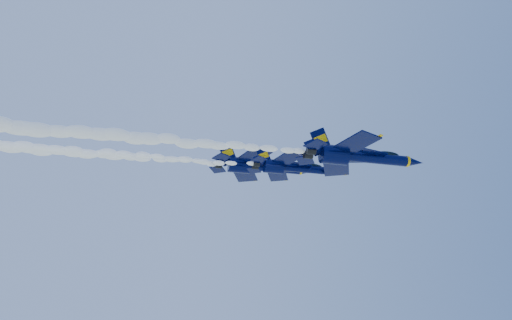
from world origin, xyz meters
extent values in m
cylinder|color=#010530|center=(16.45, -14.54, 149.86)|extent=(10.17, 1.69, 1.69)
ellipsoid|color=#010530|center=(9.34, -14.54, 149.81)|extent=(1.76, 3.05, 7.23)
cone|color=#010530|center=(23.01, -14.54, 149.86)|extent=(2.94, 1.69, 1.69)
cylinder|color=#F4B504|center=(21.65, -14.54, 149.86)|extent=(0.40, 1.76, 1.76)
ellipsoid|color=black|center=(18.38, -14.54, 150.71)|extent=(4.07, 1.32, 1.12)
cube|color=#F4B504|center=(18.38, -14.54, 150.37)|extent=(4.74, 1.13, 0.20)
cube|color=#010530|center=(11.37, -19.06, 149.86)|extent=(6.06, 7.18, 0.20)
cube|color=#010530|center=(11.37, -10.02, 149.86)|extent=(6.06, 7.18, 0.20)
cube|color=#F4B504|center=(12.95, -19.06, 149.98)|extent=(2.72, 5.66, 0.11)
cube|color=#F4B504|center=(12.95, -10.02, 149.98)|extent=(2.72, 5.66, 0.11)
cube|color=#010530|center=(6.85, -15.73, 151.56)|extent=(3.68, 1.16, 3.96)
cube|color=#010530|center=(6.85, -13.35, 151.56)|extent=(3.68, 1.16, 3.96)
cylinder|color=black|center=(5.38, -15.27, 149.75)|extent=(1.36, 1.24, 1.24)
cylinder|color=black|center=(5.38, -13.81, 149.75)|extent=(1.36, 1.24, 1.24)
cube|color=#F4B504|center=(13.07, -14.54, 150.75)|extent=(12.43, 0.40, 0.09)
ellipsoid|color=white|center=(-22.91, -14.54, 149.42)|extent=(55.45, 2.68, 2.41)
cylinder|color=#010530|center=(7.12, -6.50, 150.81)|extent=(7.83, 1.30, 1.30)
ellipsoid|color=#010530|center=(1.64, -6.50, 150.76)|extent=(1.36, 2.35, 5.57)
cone|color=#010530|center=(12.17, -6.50, 150.81)|extent=(2.26, 1.30, 1.30)
cylinder|color=#F4B504|center=(11.12, -6.50, 150.81)|extent=(0.30, 1.36, 1.36)
ellipsoid|color=black|center=(8.60, -6.50, 151.46)|extent=(3.13, 1.02, 0.86)
cube|color=#F4B504|center=(8.60, -6.50, 151.20)|extent=(3.65, 0.87, 0.16)
cube|color=#010530|center=(3.21, -9.98, 150.81)|extent=(4.66, 5.53, 0.16)
cube|color=#010530|center=(3.21, -3.02, 150.81)|extent=(4.66, 5.53, 0.16)
cube|color=#F4B504|center=(4.43, -9.98, 150.89)|extent=(2.10, 4.36, 0.09)
cube|color=#F4B504|center=(4.43, -3.02, 150.89)|extent=(2.10, 4.36, 0.09)
cube|color=#010530|center=(-0.27, -7.41, 152.11)|extent=(2.83, 0.90, 3.05)
cube|color=#010530|center=(-0.27, -5.58, 152.11)|extent=(2.83, 0.90, 3.05)
cylinder|color=black|center=(-1.40, -7.06, 150.72)|extent=(1.04, 0.96, 0.96)
cylinder|color=black|center=(-1.40, -5.93, 150.72)|extent=(1.04, 0.96, 0.96)
cube|color=#F4B504|center=(4.51, -6.50, 151.49)|extent=(9.57, 0.30, 0.07)
ellipsoid|color=white|center=(-29.56, -6.50, 150.39)|extent=(55.45, 2.06, 1.85)
cylinder|color=#010530|center=(4.72, 4.70, 155.86)|extent=(10.02, 1.67, 1.67)
ellipsoid|color=#010530|center=(-2.29, 4.70, 155.81)|extent=(1.74, 3.00, 7.12)
cone|color=#010530|center=(11.17, 4.70, 155.86)|extent=(2.89, 1.67, 1.67)
cylinder|color=#F4B504|center=(9.84, 4.70, 155.86)|extent=(0.39, 1.74, 1.74)
ellipsoid|color=black|center=(6.61, 4.70, 156.70)|extent=(4.01, 1.30, 1.10)
cube|color=#F4B504|center=(6.61, 4.70, 156.37)|extent=(4.67, 1.11, 0.20)
cube|color=#010530|center=(-0.29, 0.25, 155.86)|extent=(5.97, 7.07, 0.20)
cube|color=#010530|center=(-0.29, 9.15, 155.86)|extent=(5.97, 7.07, 0.20)
cube|color=#F4B504|center=(1.27, 0.25, 155.98)|extent=(2.68, 5.57, 0.11)
cube|color=#F4B504|center=(1.27, 9.15, 155.98)|extent=(2.68, 5.57, 0.11)
cube|color=#010530|center=(-4.74, 3.53, 157.53)|extent=(3.63, 1.15, 3.90)
cube|color=#010530|center=(-4.74, 5.87, 157.53)|extent=(3.63, 1.15, 3.90)
cylinder|color=black|center=(-6.19, 3.98, 155.75)|extent=(1.34, 1.22, 1.22)
cylinder|color=black|center=(-6.19, 5.42, 155.75)|extent=(1.34, 1.22, 1.22)
cube|color=#F4B504|center=(1.38, 4.70, 156.73)|extent=(12.24, 0.39, 0.09)
ellipsoid|color=white|center=(-34.47, 4.70, 155.42)|extent=(55.45, 2.64, 2.37)
camera|label=1|loc=(-16.77, -79.95, 115.22)|focal=35.00mm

